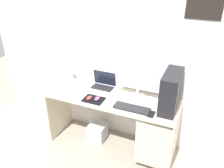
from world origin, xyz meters
The scene contains 13 objects.
ground_plane centered at (0.00, 0.00, 0.00)m, with size 8.00×8.00×0.00m, color #9E9384.
wall_back centered at (0.00, 0.32, 1.30)m, with size 4.00×0.05×2.60m.
desk centered at (0.02, -0.01, 0.63)m, with size 1.66×0.56×0.77m.
pc_tower centered at (0.70, 0.02, 1.00)m, with size 0.18×0.45×0.45m, color black.
monitor centered at (0.28, 0.14, 1.03)m, with size 0.54×0.16×0.45m.
laptop centered at (-0.20, 0.16, 0.82)m, with size 0.33×0.24×0.23m.
speaker centered at (-0.73, 0.19, 0.85)m, with size 0.10×0.10×0.16m, color silver.
keyboard centered at (0.31, -0.16, 0.79)m, with size 0.42×0.14×0.02m, color #232326.
mousepad centered at (-0.18, -0.15, 0.78)m, with size 0.26×0.20×0.01m, color black.
mouse_left centered at (-0.13, -0.14, 0.80)m, with size 0.06×0.10×0.03m, color #8C4C99.
mouse_right centered at (-0.23, -0.17, 0.80)m, with size 0.06×0.10×0.03m, color #B23333.
cell_phone centered at (0.55, -0.18, 0.78)m, with size 0.07×0.13×0.01m, color black.
subwoofer centered at (-0.24, 0.04, 0.12)m, with size 0.24×0.24×0.24m, color #B7BCC6.
Camera 1 is at (1.00, -2.33, 2.29)m, focal length 37.99 mm.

